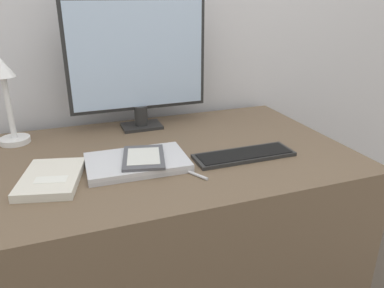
{
  "coord_description": "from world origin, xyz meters",
  "views": [
    {
      "loc": [
        -0.33,
        -1.02,
        1.24
      ],
      "look_at": [
        0.05,
        0.01,
        0.8
      ],
      "focal_mm": 35.0,
      "sensor_mm": 36.0,
      "label": 1
    }
  ],
  "objects_px": {
    "laptop": "(137,162)",
    "notebook": "(51,178)",
    "monitor": "(138,61)",
    "pen": "(188,172)",
    "keyboard": "(244,155)",
    "ereader": "(144,157)",
    "desk_lamp": "(6,94)"
  },
  "relations": [
    {
      "from": "pen",
      "to": "keyboard",
      "type": "bearing_deg",
      "value": 13.19
    },
    {
      "from": "laptop",
      "to": "ereader",
      "type": "relative_size",
      "value": 1.53
    },
    {
      "from": "laptop",
      "to": "notebook",
      "type": "xyz_separation_m",
      "value": [
        -0.25,
        -0.02,
        -0.0
      ]
    },
    {
      "from": "monitor",
      "to": "pen",
      "type": "height_order",
      "value": "monitor"
    },
    {
      "from": "notebook",
      "to": "laptop",
      "type": "bearing_deg",
      "value": 5.05
    },
    {
      "from": "laptop",
      "to": "notebook",
      "type": "bearing_deg",
      "value": -174.95
    },
    {
      "from": "monitor",
      "to": "pen",
      "type": "distance_m",
      "value": 0.53
    },
    {
      "from": "laptop",
      "to": "notebook",
      "type": "height_order",
      "value": "same"
    },
    {
      "from": "keyboard",
      "to": "notebook",
      "type": "relative_size",
      "value": 1.29
    },
    {
      "from": "monitor",
      "to": "notebook",
      "type": "xyz_separation_m",
      "value": [
        -0.35,
        -0.38,
        -0.26
      ]
    },
    {
      "from": "laptop",
      "to": "notebook",
      "type": "distance_m",
      "value": 0.26
    },
    {
      "from": "desk_lamp",
      "to": "pen",
      "type": "distance_m",
      "value": 0.7
    },
    {
      "from": "ereader",
      "to": "keyboard",
      "type": "bearing_deg",
      "value": -7.64
    },
    {
      "from": "ereader",
      "to": "desk_lamp",
      "type": "relative_size",
      "value": 0.67
    },
    {
      "from": "notebook",
      "to": "pen",
      "type": "xyz_separation_m",
      "value": [
        0.39,
        -0.08,
        -0.01
      ]
    },
    {
      "from": "keyboard",
      "to": "pen",
      "type": "bearing_deg",
      "value": -166.81
    },
    {
      "from": "keyboard",
      "to": "notebook",
      "type": "height_order",
      "value": "notebook"
    },
    {
      "from": "monitor",
      "to": "laptop",
      "type": "distance_m",
      "value": 0.45
    },
    {
      "from": "monitor",
      "to": "pen",
      "type": "xyz_separation_m",
      "value": [
        0.04,
        -0.46,
        -0.26
      ]
    },
    {
      "from": "keyboard",
      "to": "pen",
      "type": "height_order",
      "value": "keyboard"
    },
    {
      "from": "monitor",
      "to": "pen",
      "type": "bearing_deg",
      "value": -85.28
    },
    {
      "from": "ereader",
      "to": "notebook",
      "type": "distance_m",
      "value": 0.28
    },
    {
      "from": "monitor",
      "to": "notebook",
      "type": "height_order",
      "value": "monitor"
    },
    {
      "from": "notebook",
      "to": "keyboard",
      "type": "bearing_deg",
      "value": -2.83
    },
    {
      "from": "laptop",
      "to": "pen",
      "type": "distance_m",
      "value": 0.17
    },
    {
      "from": "keyboard",
      "to": "notebook",
      "type": "distance_m",
      "value": 0.6
    },
    {
      "from": "desk_lamp",
      "to": "laptop",
      "type": "bearing_deg",
      "value": -42.96
    },
    {
      "from": "ereader",
      "to": "pen",
      "type": "relative_size",
      "value": 1.51
    },
    {
      "from": "monitor",
      "to": "ereader",
      "type": "distance_m",
      "value": 0.44
    },
    {
      "from": "keyboard",
      "to": "laptop",
      "type": "distance_m",
      "value": 0.35
    },
    {
      "from": "monitor",
      "to": "desk_lamp",
      "type": "height_order",
      "value": "monitor"
    },
    {
      "from": "monitor",
      "to": "ereader",
      "type": "relative_size",
      "value": 2.6
    }
  ]
}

